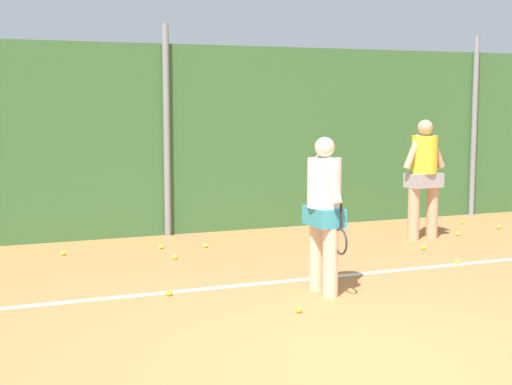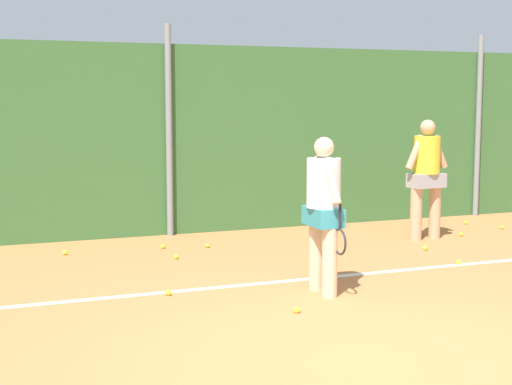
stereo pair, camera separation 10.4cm
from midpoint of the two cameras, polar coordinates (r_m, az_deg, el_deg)
ground_plane at (r=7.96m, az=1.39°, el=-8.25°), size 30.54×30.54×0.00m
hedge_fence_backdrop at (r=11.92m, az=-7.16°, el=3.89°), size 19.85×0.25×2.94m
fence_post_center at (r=11.75m, az=-6.95°, el=4.57°), size 0.10×0.10×3.23m
fence_post_right at (r=14.35m, az=15.79°, el=4.77°), size 0.10×0.10×3.23m
court_baseline_paint at (r=8.72m, az=-0.84°, el=-6.88°), size 14.51×0.10×0.01m
player_foreground_near at (r=8.20m, az=4.76°, el=-1.06°), size 0.36×0.79×1.70m
player_backcourt_far at (r=11.68m, az=12.20°, el=1.48°), size 0.75×0.39×1.80m
tennis_ball_2 at (r=13.05m, az=17.48°, el=-2.46°), size 0.07×0.07×0.07m
tennis_ball_3 at (r=7.60m, az=2.80°, el=-8.74°), size 0.07×0.07×0.07m
tennis_ball_4 at (r=10.13m, az=-6.36°, el=-4.81°), size 0.07×0.07×0.07m
tennis_ball_5 at (r=10.88m, az=-4.05°, el=-3.97°), size 0.07×0.07×0.07m
tennis_ball_6 at (r=10.94m, az=12.13°, el=-4.05°), size 0.07×0.07×0.07m
tennis_ball_7 at (r=10.10m, az=14.50°, el=-5.02°), size 0.07×0.07×0.07m
tennis_ball_9 at (r=10.86m, az=-7.37°, el=-4.03°), size 0.07×0.07×0.07m
tennis_ball_10 at (r=10.66m, az=-14.49°, el=-4.41°), size 0.07×0.07×0.07m
tennis_ball_11 at (r=8.29m, az=-6.88°, el=-7.46°), size 0.07×0.07×0.07m
tennis_ball_12 at (r=13.38m, az=14.98°, el=-2.15°), size 0.07×0.07×0.07m
tennis_ball_13 at (r=12.19m, az=14.63°, el=-3.00°), size 0.07×0.07×0.07m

